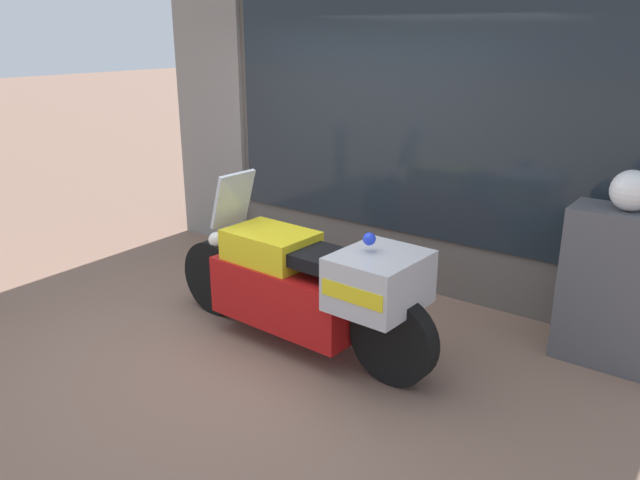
{
  "coord_description": "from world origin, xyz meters",
  "views": [
    {
      "loc": [
        3.02,
        -3.2,
        2.36
      ],
      "look_at": [
        0.09,
        0.76,
        0.7
      ],
      "focal_mm": 35.0,
      "sensor_mm": 36.0,
      "label": 1
    }
  ],
  "objects": [
    {
      "name": "utility_cabinet",
      "position": [
        2.3,
        1.43,
        0.59
      ],
      "size": [
        0.81,
        0.41,
        1.17
      ],
      "primitive_type": "cube",
      "color": "#4C4C51",
      "rests_on": "ground"
    },
    {
      "name": "paramedic_motorcycle",
      "position": [
        0.34,
        0.25,
        0.54
      ],
      "size": [
        2.49,
        0.67,
        1.3
      ],
      "rotation": [
        0.0,
        0.0,
        3.1
      ],
      "color": "black",
      "rests_on": "ground"
    },
    {
      "name": "ground_plane",
      "position": [
        0.0,
        0.0,
        0.0
      ],
      "size": [
        60.0,
        60.0,
        0.0
      ],
      "primitive_type": "plane",
      "color": "#7A5B4C"
    },
    {
      "name": "shop_building",
      "position": [
        -0.41,
        2.0,
        1.92
      ],
      "size": [
        5.4,
        0.55,
        3.83
      ],
      "color": "#56514C",
      "rests_on": "ground"
    },
    {
      "name": "window_display",
      "position": [
        0.41,
        2.03,
        0.46
      ],
      "size": [
        3.97,
        0.3,
        1.9
      ],
      "color": "slate",
      "rests_on": "ground"
    },
    {
      "name": "white_helmet",
      "position": [
        2.26,
        1.43,
        1.32
      ],
      "size": [
        0.29,
        0.29,
        0.29
      ],
      "primitive_type": "sphere",
      "color": "white",
      "rests_on": "utility_cabinet"
    }
  ]
}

